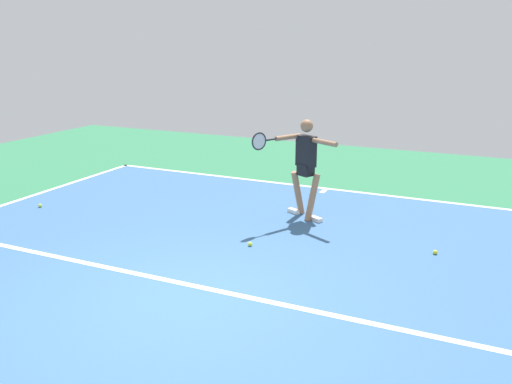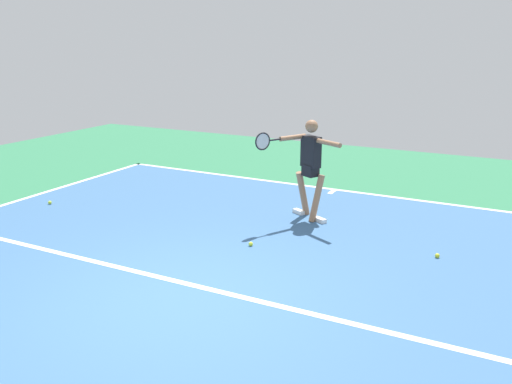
{
  "view_description": "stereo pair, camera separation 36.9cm",
  "coord_description": "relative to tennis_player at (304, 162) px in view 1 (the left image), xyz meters",
  "views": [
    {
      "loc": [
        -3.25,
        5.02,
        3.02
      ],
      "look_at": [
        -0.11,
        -1.8,
        0.9
      ],
      "focal_mm": 38.41,
      "sensor_mm": 36.0,
      "label": 1
    },
    {
      "loc": [
        -3.58,
        4.86,
        3.02
      ],
      "look_at": [
        -0.11,
        -1.8,
        0.9
      ],
      "focal_mm": 38.41,
      "sensor_mm": 36.0,
      "label": 2
    }
  ],
  "objects": [
    {
      "name": "tennis_player",
      "position": [
        0.0,
        0.0,
        0.0
      ],
      "size": [
        1.27,
        1.08,
        1.72
      ],
      "rotation": [
        0.0,
        0.0,
        -0.48
      ],
      "color": "#9E7051",
      "rests_on": "ground_plane"
    },
    {
      "name": "court_line_service",
      "position": [
        0.2,
        3.17,
        -0.98
      ],
      "size": [
        7.8,
        0.1,
        0.01
      ],
      "primitive_type": "cube",
      "color": "white",
      "rests_on": "ground_plane"
    },
    {
      "name": "tennis_ball_near_service_line",
      "position": [
        4.62,
        1.48,
        -0.95
      ],
      "size": [
        0.07,
        0.07,
        0.07
      ],
      "primitive_type": "sphere",
      "color": "#C6E53D",
      "rests_on": "ground_plane"
    },
    {
      "name": "court_line_baseline_near",
      "position": [
        0.2,
        -1.99,
        -0.98
      ],
      "size": [
        10.4,
        0.1,
        0.01
      ],
      "primitive_type": "cube",
      "color": "white",
      "rests_on": "ground_plane"
    },
    {
      "name": "tennis_ball_near_player",
      "position": [
        0.26,
        1.63,
        -0.95
      ],
      "size": [
        0.07,
        0.07,
        0.07
      ],
      "primitive_type": "sphere",
      "color": "#CCE033",
      "rests_on": "ground_plane"
    },
    {
      "name": "tennis_ball_far_corner",
      "position": [
        -2.32,
        0.8,
        -0.95
      ],
      "size": [
        0.07,
        0.07,
        0.07
      ],
      "primitive_type": "sphere",
      "color": "yellow",
      "rests_on": "ground_plane"
    },
    {
      "name": "court_surface",
      "position": [
        0.2,
        3.56,
        -0.98
      ],
      "size": [
        10.4,
        11.19,
        0.0
      ],
      "primitive_type": "cube",
      "color": "#38608E",
      "rests_on": "ground_plane"
    },
    {
      "name": "ground_plane",
      "position": [
        0.2,
        3.56,
        -0.98
      ],
      "size": [
        20.65,
        20.65,
        0.0
      ],
      "primitive_type": "plane",
      "color": "#2D754C"
    },
    {
      "name": "court_line_centre_mark",
      "position": [
        0.2,
        -1.79,
        -0.98
      ],
      "size": [
        0.1,
        0.3,
        0.01
      ],
      "primitive_type": "cube",
      "color": "white",
      "rests_on": "ground_plane"
    }
  ]
}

